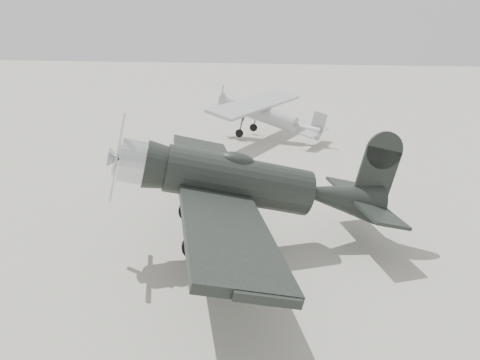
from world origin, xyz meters
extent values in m
plane|color=#A09D8E|center=(0.00, 0.00, 0.00)|extent=(160.00, 160.00, 0.00)
cylinder|color=black|center=(1.53, 0.06, 2.15)|extent=(4.64, 2.82, 1.41)
cone|color=black|center=(4.65, 1.18, 2.20)|extent=(2.90, 2.11, 1.31)
cylinder|color=silver|center=(-1.36, -0.98, 2.15)|extent=(1.27, 1.48, 1.25)
cone|color=silver|center=(-1.92, -1.18, 2.15)|extent=(0.52, 0.65, 0.56)
cube|color=silver|center=(-1.86, -1.16, 2.15)|extent=(0.12, 0.19, 2.61)
ellipsoid|color=black|center=(1.34, -0.01, 2.77)|extent=(1.27, 1.02, 0.46)
cube|color=black|center=(0.87, -0.18, 1.80)|extent=(6.06, 12.06, 0.22)
cube|color=black|center=(5.40, 1.45, 2.25)|extent=(2.47, 4.35, 0.10)
cube|color=black|center=(5.55, 1.50, 3.11)|extent=(1.17, 0.50, 1.81)
cylinder|color=black|center=(0.95, -1.59, 0.42)|extent=(0.70, 0.38, 0.68)
cylinder|color=black|center=(0.03, 0.96, 0.42)|extent=(0.70, 0.38, 0.68)
cylinder|color=#333333|center=(0.95, -1.59, 1.10)|extent=(0.14, 0.14, 1.41)
cylinder|color=#333333|center=(0.03, 0.96, 1.10)|extent=(0.14, 0.14, 1.41)
cylinder|color=black|center=(5.64, 1.53, 1.77)|extent=(0.24, 0.15, 0.22)
cylinder|color=#A6A9AB|center=(0.02, 15.22, 1.60)|extent=(4.71, 2.30, 0.98)
cone|color=#A6A9AB|center=(3.00, 14.31, 1.60)|extent=(1.79, 1.32, 0.89)
cone|color=#A6A9AB|center=(-2.44, 15.98, 1.60)|extent=(0.78, 1.04, 0.92)
cube|color=#A6A9AB|center=(-2.78, 16.09, 1.60)|extent=(0.08, 0.13, 1.96)
cube|color=#A6A9AB|center=(-0.32, 15.33, 2.15)|extent=(4.50, 9.84, 0.16)
cube|color=#A6A9AB|center=(3.42, 14.18, 1.64)|extent=(1.66, 3.12, 0.07)
cube|color=#A6A9AB|center=(3.51, 14.15, 2.22)|extent=(0.79, 0.30, 1.16)
cylinder|color=black|center=(-0.95, 14.50, 0.25)|extent=(0.51, 0.27, 0.50)
cylinder|color=black|center=(-0.37, 16.37, 0.25)|extent=(0.51, 0.27, 0.50)
cylinder|color=#333333|center=(-0.95, 14.50, 0.75)|extent=(0.10, 0.10, 1.07)
cylinder|color=#333333|center=(-0.37, 16.37, 0.75)|extent=(0.10, 0.10, 1.07)
cylinder|color=black|center=(3.59, 14.12, 1.33)|extent=(0.17, 0.11, 0.16)
camera|label=1|loc=(4.05, -13.04, 6.56)|focal=35.00mm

